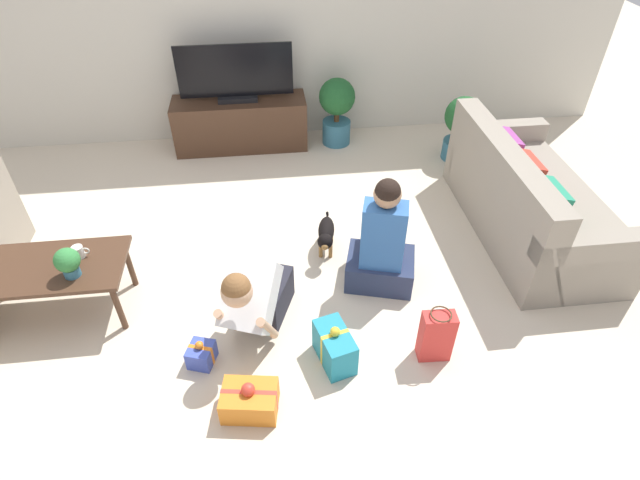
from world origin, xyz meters
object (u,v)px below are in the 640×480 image
person_sitting (382,248)px  coffee_table (50,271)px  person_kneeling (256,296)px  tabletop_plant (68,262)px  sofa_right (527,202)px  potted_plant_corner_right (462,125)px  dog (326,234)px  gift_box_a (201,354)px  tv (236,76)px  tv_console (241,124)px  mug (79,252)px  potted_plant_back_right (337,107)px  gift_box_c (335,347)px  gift_box_b (250,400)px  gift_bag_a (436,336)px

person_sitting → coffee_table: bearing=16.3°
person_kneeling → tabletop_plant: (-1.24, 0.24, 0.24)m
sofa_right → potted_plant_corner_right: 1.32m
dog → gift_box_a: 1.43m
tv → person_sitting: tv is taller
tv → tv_console: bearing=0.0°
coffee_table → potted_plant_corner_right: size_ratio=1.50×
sofa_right → mug: sofa_right is taller
potted_plant_corner_right → potted_plant_back_right: (-1.27, 0.51, 0.04)m
tv_console → mug: (-1.12, -2.33, 0.22)m
gift_box_a → gift_box_c: 0.90m
gift_box_b → gift_bag_a: bearing=12.2°
person_kneeling → gift_bag_a: person_kneeling is taller
person_kneeling → gift_box_c: person_kneeling is taller
potted_plant_back_right → tabletop_plant: (-2.20, -2.47, 0.14)m
gift_box_c → gift_bag_a: (0.68, -0.04, 0.07)m
gift_bag_a → potted_plant_back_right: bearing=94.1°
tv_console → gift_box_c: (0.62, -3.10, -0.14)m
gift_box_b → gift_box_a: bearing=128.5°
gift_box_b → gift_bag_a: gift_bag_a is taller
sofa_right → person_kneeling: size_ratio=2.37×
tv_console → potted_plant_back_right: potted_plant_back_right is taller
person_kneeling → gift_bag_a: size_ratio=1.91×
sofa_right → coffee_table: bearing=98.0°
potted_plant_corner_right → person_kneeling: size_ratio=0.87×
tabletop_plant → potted_plant_back_right: bearing=48.4°
person_sitting → mug: size_ratio=8.25×
potted_plant_back_right → gift_box_c: potted_plant_back_right is taller
gift_box_b → sofa_right: bearing=32.3°
coffee_table → tv_console: bearing=61.1°
coffee_table → gift_bag_a: 2.73m
tv → potted_plant_corner_right: (2.35, -0.56, -0.42)m
gift_box_a → gift_bag_a: size_ratio=0.51×
coffee_table → dog: coffee_table is taller
tv_console → potted_plant_corner_right: 2.41m
mug → gift_box_c: bearing=-24.0°
person_kneeling → gift_box_b: bearing=-75.1°
sofa_right → gift_box_a: bearing=112.4°
mug → gift_bag_a: bearing=-18.6°
potted_plant_corner_right → gift_box_c: bearing=-124.2°
potted_plant_corner_right → gift_box_a: bearing=-137.0°
potted_plant_corner_right → mug: size_ratio=5.84×
tv_console → gift_box_b: (0.04, -3.41, -0.18)m
sofa_right → coffee_table: (-3.82, -0.54, 0.10)m
sofa_right → person_kneeling: (-2.37, -0.89, 0.03)m
mug → potted_plant_corner_right: bearing=27.0°
person_kneeling → gift_box_a: bearing=-126.6°
gift_box_a → gift_bag_a: gift_bag_a is taller
dog → mug: mug is taller
tv_console → potted_plant_back_right: (1.08, -0.05, 0.15)m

